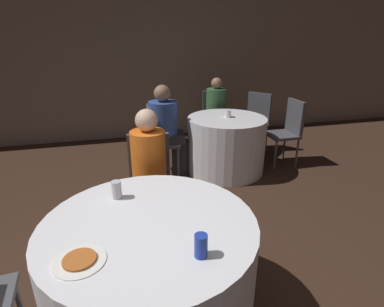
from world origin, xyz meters
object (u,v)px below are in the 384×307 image
Objects in this scene: table_near at (152,274)px; soda_can_silver at (117,190)px; chair_far_east at (289,127)px; person_green_jacket at (217,116)px; person_blue_shirt at (168,130)px; person_orange_shirt at (150,180)px; chair_far_northeast at (256,118)px; soda_can_blue at (201,246)px; chair_far_west at (156,135)px; table_far at (226,145)px; chair_far_north at (215,115)px; pizza_plate_near at (80,260)px; chair_near_north at (150,175)px.

table_near is 0.58m from soda_can_silver.
chair_far_east is 1.12m from person_green_jacket.
person_blue_shirt is 2.02m from soda_can_silver.
person_blue_shirt is at bearing -99.97° from person_orange_shirt.
person_orange_shirt is (0.10, 0.87, 0.22)m from table_near.
soda_can_blue is at bearing 110.10° from chair_far_northeast.
person_orange_shirt reaches higher than chair_far_west.
table_near is at bearing 121.45° from soda_can_blue.
person_orange_shirt reaches higher than table_near.
person_green_jacket reaches higher than table_far.
chair_far_north reaches higher than table_near.
pizza_plate_near is (-1.77, -3.15, 0.18)m from person_green_jacket.
person_green_jacket is at bearing 133.20° from person_blue_shirt.
table_far is at bearing 90.00° from person_green_jacket.
person_green_jacket is (0.12, 0.76, 0.21)m from table_far.
table_near is at bearing 73.74° from chair_far_north.
soda_can_blue is (-1.23, -3.43, 0.26)m from chair_far_north.
chair_near_north is 3.74× the size of pizza_plate_near.
chair_far_east is at bearing 139.51° from chair_far_north.
chair_far_west reaches higher than soda_can_silver.
person_blue_shirt is at bearing 69.30° from chair_far_northeast.
chair_far_north is 1.00× the size of chair_far_west.
chair_far_northeast and chair_far_west have the same top height.
table_near is at bearing 33.95° from pizza_plate_near.
chair_far_east is at bearing 50.96° from soda_can_blue.
chair_near_north is at bearing -11.97° from person_blue_shirt.
person_green_jacket reaches higher than chair_far_west.
chair_near_north is 1.00× the size of chair_far_east.
chair_far_northeast is 3.82m from pizza_plate_near.
person_orange_shirt is at bearing -4.27° from chair_far_west.
chair_near_north is 0.80× the size of person_green_jacket.
chair_near_north reaches higher than soda_can_silver.
person_blue_shirt is (0.39, 1.19, 0.06)m from chair_near_north.
table_far is (1.29, 2.14, 0.00)m from table_near.
chair_far_north is at bearing -90.00° from person_green_jacket.
soda_can_silver is at bearing 98.12° from chair_far_northeast.
table_far is 2.93m from pizza_plate_near.
chair_far_west is at bearing -90.00° from person_blue_shirt.
chair_far_east and chair_far_west have the same top height.
chair_near_north is 0.78× the size of person_orange_shirt.
chair_far_east is at bearing 36.97° from soda_can_silver.
chair_far_north reaches higher than soda_can_blue.
chair_far_west reaches higher than soda_can_blue.
chair_far_north is (-0.58, 0.33, 0.00)m from chair_far_northeast.
chair_near_north is 1.00× the size of chair_far_northeast.
chair_far_northeast is 0.80× the size of person_green_jacket.
chair_near_north is 7.71× the size of soda_can_silver.
table_near is at bearing 104.02° from chair_far_northeast.
person_orange_shirt reaches higher than chair_far_northeast.
person_orange_shirt is at bearing 94.70° from chair_far_northeast.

